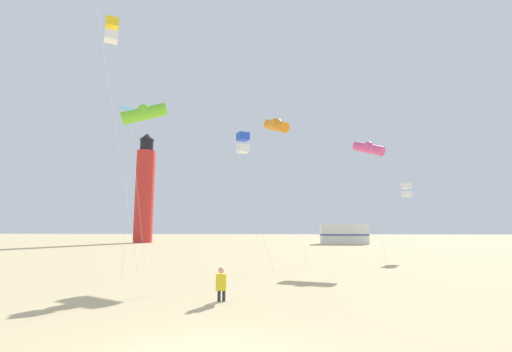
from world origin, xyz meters
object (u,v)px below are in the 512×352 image
Objects in this scene: kite_tube_orange at (276,125)px; kite_box_blue at (243,143)px; kite_tube_rainbow at (368,148)px; lighthouse_distant at (145,191)px; kite_flyer_standing at (221,284)px; kite_tube_lime at (144,113)px; kite_box_white at (407,190)px; kite_box_gold at (112,31)px; rv_van_white at (344,234)px; kite_diamond_cyan at (129,115)px.

kite_tube_orange reaches higher than kite_box_blue.
kite_tube_rainbow is 37.63m from lighthouse_distant.
lighthouse_distant is at bearing 136.10° from kite_tube_rainbow.
kite_flyer_standing is 0.12× the size of kite_tube_lime.
kite_tube_rainbow is (8.69, 14.22, 7.66)m from kite_flyer_standing.
lighthouse_distant is (-30.94, 22.65, 2.40)m from kite_box_white.
kite_box_gold reaches higher than kite_tube_orange.
kite_tube_rainbow is 1.39× the size of rv_van_white.
kite_box_gold is 38.91m from lighthouse_distant.
kite_tube_rainbow is 16.18m from kite_tube_lime.
kite_box_white is at bearing 30.69° from kite_tube_orange.
kite_box_blue is at bearing -141.42° from kite_box_white.
kite_tube_orange is at bearing 34.55° from kite_tube_lime.
kite_diamond_cyan is (-16.31, -4.85, 1.30)m from kite_tube_rainbow.
lighthouse_distant is (-27.11, 26.09, -0.43)m from kite_tube_rainbow.
kite_tube_rainbow reaches higher than kite_flyer_standing.
kite_box_white is (18.67, 14.05, -6.54)m from kite_box_gold.
kite_box_white is at bearing -131.77° from kite_flyer_standing.
kite_tube_rainbow is 0.71× the size of kite_box_gold.
rv_van_white is (-1.47, 20.72, -4.04)m from kite_box_white.
rv_van_white is at bearing 71.20° from kite_tube_orange.
kite_box_gold reaches higher than kite_tube_lime.
lighthouse_distant is at bearing 124.95° from kite_tube_orange.
kite_tube_lime is at bearing -166.39° from kite_box_blue.
kite_box_gold reaches higher than kite_flyer_standing.
kite_box_gold is at bearing -75.72° from kite_diamond_cyan.
kite_tube_orange reaches higher than kite_flyer_standing.
lighthouse_distant reaches higher than kite_tube_rainbow.
kite_flyer_standing is 15.04m from kite_diamond_cyan.
rv_van_white is (29.47, -1.92, -6.45)m from lighthouse_distant.
kite_tube_orange is 1.55× the size of rv_van_white.
kite_tube_orange is (9.46, 1.95, -0.27)m from kite_diamond_cyan.
lighthouse_distant is 2.60× the size of rv_van_white.
kite_tube_orange is 4.66m from kite_box_blue.
kite_tube_rainbow is 0.53× the size of lighthouse_distant.
lighthouse_distant reaches higher than rv_van_white.
kite_flyer_standing is 13.42m from kite_box_gold.
kite_flyer_standing is 0.07× the size of lighthouse_distant.
kite_tube_rainbow is at bearing 35.54° from kite_box_gold.
kite_tube_rainbow is at bearing -138.01° from kite_box_white.
rv_van_white is (18.67, 29.01, -8.18)m from kite_diamond_cyan.
lighthouse_distant is (-18.35, 32.69, 0.62)m from kite_box_blue.
rv_van_white is (2.36, 24.17, -6.88)m from kite_tube_rainbow.
kite_diamond_cyan is (-1.47, 5.76, -2.40)m from kite_box_gold.
kite_flyer_standing is 0.19× the size of kite_box_white.
kite_tube_rainbow is 0.88× the size of kite_diamond_cyan.
kite_box_blue is at bearing 13.61° from kite_tube_lime.
kite_tube_orange reaches higher than rv_van_white.
kite_tube_lime is 21.47m from kite_box_white.
kite_diamond_cyan is at bearing 104.28° from kite_box_gold.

